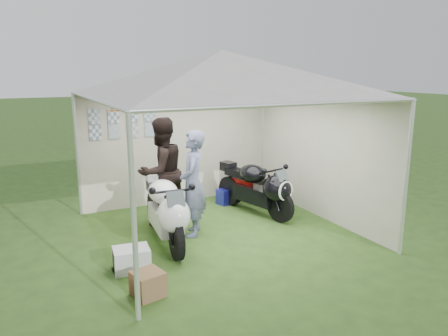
{
  "coord_description": "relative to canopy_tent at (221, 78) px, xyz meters",
  "views": [
    {
      "loc": [
        -3.07,
        -6.31,
        2.71
      ],
      "look_at": [
        0.22,
        0.35,
        1.02
      ],
      "focal_mm": 35.0,
      "sensor_mm": 36.0,
      "label": 1
    }
  ],
  "objects": [
    {
      "name": "ground",
      "position": [
        0.0,
        -0.03,
        -2.58
      ],
      "size": [
        80.0,
        80.0,
        0.0
      ],
      "primitive_type": "plane",
      "color": "#2D491C",
      "rests_on": "ground"
    },
    {
      "name": "canopy_tent",
      "position": [
        0.0,
        0.0,
        0.0
      ],
      "size": [
        5.66,
        5.66,
        3.0
      ],
      "color": "silver",
      "rests_on": "ground"
    },
    {
      "name": "motorcycle_white",
      "position": [
        -1.01,
        -0.12,
        -2.0
      ],
      "size": [
        0.59,
        2.09,
        1.03
      ],
      "rotation": [
        0.0,
        0.0,
        -0.1
      ],
      "color": "black",
      "rests_on": "ground"
    },
    {
      "name": "motorcycle_black",
      "position": [
        1.03,
        0.5,
        -2.03
      ],
      "size": [
        0.74,
        1.94,
        0.97
      ],
      "rotation": [
        0.0,
        0.0,
        0.23
      ],
      "color": "black",
      "rests_on": "ground"
    },
    {
      "name": "paddock_stand",
      "position": [
        0.82,
        1.37,
        -2.42
      ],
      "size": [
        0.47,
        0.35,
        0.32
      ],
      "primitive_type": "cube",
      "rotation": [
        0.0,
        0.0,
        0.23
      ],
      "color": "#2A2BD2",
      "rests_on": "ground"
    },
    {
      "name": "person_dark_jacket",
      "position": [
        -0.76,
        0.81,
        -1.62
      ],
      "size": [
        1.12,
        0.99,
        1.91
      ],
      "primitive_type": "imported",
      "rotation": [
        0.0,
        0.0,
        3.49
      ],
      "color": "black",
      "rests_on": "ground"
    },
    {
      "name": "person_blue_jacket",
      "position": [
        -0.47,
        0.08,
        -1.7
      ],
      "size": [
        0.67,
        0.76,
        1.76
      ],
      "primitive_type": "imported",
      "rotation": [
        0.0,
        0.0,
        -2.04
      ],
      "color": "slate",
      "rests_on": "ground"
    },
    {
      "name": "equipment_box",
      "position": [
        1.43,
        1.29,
        -2.35
      ],
      "size": [
        0.54,
        0.48,
        0.44
      ],
      "primitive_type": "cube",
      "rotation": [
        0.0,
        0.0,
        0.34
      ],
      "color": "black",
      "rests_on": "ground"
    },
    {
      "name": "crate_0",
      "position": [
        -1.75,
        -0.8,
        -2.41
      ],
      "size": [
        0.52,
        0.43,
        0.32
      ],
      "primitive_type": "cube",
      "rotation": [
        0.0,
        0.0,
        -0.12
      ],
      "color": "silver",
      "rests_on": "ground"
    },
    {
      "name": "crate_1",
      "position": [
        -1.75,
        -1.57,
        -2.42
      ],
      "size": [
        0.41,
        0.41,
        0.31
      ],
      "primitive_type": "cube",
      "rotation": [
        0.0,
        0.0,
        0.21
      ],
      "color": "brown",
      "rests_on": "ground"
    }
  ]
}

